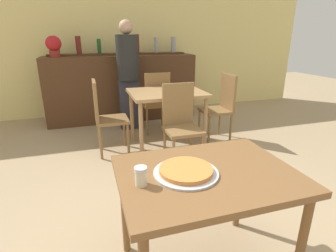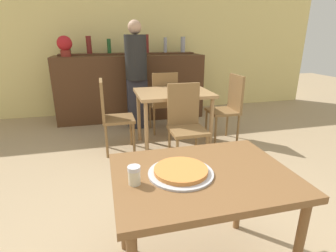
# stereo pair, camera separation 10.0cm
# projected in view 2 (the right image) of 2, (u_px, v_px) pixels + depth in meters

# --- Properties ---
(wall_back) EXTENTS (8.00, 0.05, 2.80)m
(wall_back) POSITION_uv_depth(u_px,v_px,m) (126.00, 39.00, 4.97)
(wall_back) COLOR #EAD684
(wall_back) RESTS_ON ground_plane
(dining_table_near) EXTENTS (1.01, 0.75, 0.73)m
(dining_table_near) POSITION_uv_depth(u_px,v_px,m) (202.00, 186.00, 1.52)
(dining_table_near) COLOR brown
(dining_table_near) RESTS_ON ground_plane
(dining_table_far) EXTENTS (0.96, 0.77, 0.77)m
(dining_table_far) POSITION_uv_depth(u_px,v_px,m) (173.00, 99.00, 3.47)
(dining_table_far) COLOR #A87F51
(dining_table_far) RESTS_ON ground_plane
(bar_counter) EXTENTS (2.60, 0.56, 1.14)m
(bar_counter) POSITION_uv_depth(u_px,v_px,m) (131.00, 88.00, 4.78)
(bar_counter) COLOR #4C2D19
(bar_counter) RESTS_ON ground_plane
(bar_back_shelf) EXTENTS (2.39, 0.24, 0.35)m
(bar_back_shelf) POSITION_uv_depth(u_px,v_px,m) (129.00, 51.00, 4.70)
(bar_back_shelf) COLOR #4C2D19
(bar_back_shelf) RESTS_ON bar_counter
(chair_far_side_front) EXTENTS (0.40, 0.40, 0.96)m
(chair_far_side_front) POSITION_uv_depth(u_px,v_px,m) (186.00, 120.00, 3.01)
(chair_far_side_front) COLOR olive
(chair_far_side_front) RESTS_ON ground_plane
(chair_far_side_back) EXTENTS (0.40, 0.40, 0.96)m
(chair_far_side_back) POSITION_uv_depth(u_px,v_px,m) (164.00, 99.00, 4.02)
(chair_far_side_back) COLOR olive
(chair_far_side_back) RESTS_ON ground_plane
(chair_far_side_left) EXTENTS (0.40, 0.40, 0.96)m
(chair_far_side_left) POSITION_uv_depth(u_px,v_px,m) (111.00, 112.00, 3.33)
(chair_far_side_left) COLOR olive
(chair_far_side_left) RESTS_ON ground_plane
(chair_far_side_right) EXTENTS (0.40, 0.40, 0.96)m
(chair_far_side_right) POSITION_uv_depth(u_px,v_px,m) (229.00, 105.00, 3.71)
(chair_far_side_right) COLOR olive
(chair_far_side_right) RESTS_ON ground_plane
(pizza_tray) EXTENTS (0.37, 0.37, 0.04)m
(pizza_tray) POSITION_uv_depth(u_px,v_px,m) (181.00, 172.00, 1.46)
(pizza_tray) COLOR #B7B7BC
(pizza_tray) RESTS_ON dining_table_near
(cheese_shaker) EXTENTS (0.07, 0.07, 0.10)m
(cheese_shaker) POSITION_uv_depth(u_px,v_px,m) (134.00, 175.00, 1.35)
(cheese_shaker) COLOR beige
(cheese_shaker) RESTS_ON dining_table_near
(person_standing) EXTENTS (0.34, 0.34, 1.70)m
(person_standing) POSITION_uv_depth(u_px,v_px,m) (136.00, 72.00, 4.14)
(person_standing) COLOR #2D2D38
(person_standing) RESTS_ON ground_plane
(potted_plant) EXTENTS (0.24, 0.24, 0.33)m
(potted_plant) POSITION_uv_depth(u_px,v_px,m) (65.00, 45.00, 4.24)
(potted_plant) COLOR maroon
(potted_plant) RESTS_ON bar_counter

